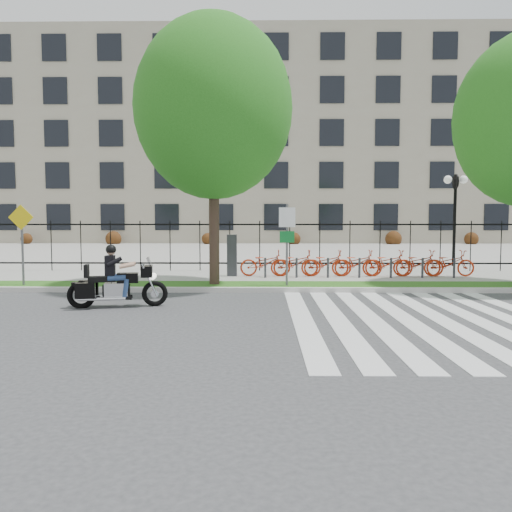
{
  "coord_description": "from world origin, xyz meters",
  "views": [
    {
      "loc": [
        1.35,
        -10.72,
        2.13
      ],
      "look_at": [
        1.14,
        3.0,
        1.17
      ],
      "focal_mm": 35.0,
      "sensor_mm": 36.0,
      "label": 1
    }
  ],
  "objects": [
    {
      "name": "street_tree_1",
      "position": [
        -0.2,
        4.95,
        5.61
      ],
      "size": [
        4.89,
        4.89,
        8.29
      ],
      "color": "#34241C",
      "rests_on": "grass_verge"
    },
    {
      "name": "grass_verge",
      "position": [
        0.0,
        4.95,
        0.07
      ],
      "size": [
        60.0,
        1.5,
        0.15
      ],
      "primitive_type": "cube",
      "color": "#255515",
      "rests_on": "ground"
    },
    {
      "name": "lamp_post_right",
      "position": [
        10.0,
        12.0,
        3.21
      ],
      "size": [
        1.06,
        0.7,
        4.25
      ],
      "color": "black",
      "rests_on": "ground"
    },
    {
      "name": "plaza",
      "position": [
        0.0,
        25.0,
        0.05
      ],
      "size": [
        80.0,
        34.0,
        0.1
      ],
      "primitive_type": "cube",
      "color": "gray",
      "rests_on": "ground"
    },
    {
      "name": "crosswalk_stripes",
      "position": [
        4.83,
        0.0,
        0.01
      ],
      "size": [
        5.7,
        8.0,
        0.01
      ],
      "primitive_type": null,
      "color": "silver",
      "rests_on": "ground"
    },
    {
      "name": "sign_pole_warning",
      "position": [
        -6.13,
        4.58,
        1.74
      ],
      "size": [
        0.78,
        0.09,
        2.49
      ],
      "color": "#59595B",
      "rests_on": "grass_verge"
    },
    {
      "name": "sidewalk",
      "position": [
        0.0,
        7.45,
        0.07
      ],
      "size": [
        60.0,
        3.5,
        0.15
      ],
      "primitive_type": "cube",
      "color": "gray",
      "rests_on": "ground"
    },
    {
      "name": "iron_fence",
      "position": [
        0.0,
        9.2,
        1.15
      ],
      "size": [
        30.0,
        0.06,
        2.0
      ],
      "primitive_type": null,
      "color": "black",
      "rests_on": "sidewalk"
    },
    {
      "name": "bike_share_station",
      "position": [
        4.64,
        7.2,
        0.63
      ],
      "size": [
        8.88,
        0.86,
        1.5
      ],
      "color": "#2D2D33",
      "rests_on": "sidewalk"
    },
    {
      "name": "office_building",
      "position": [
        0.0,
        44.92,
        9.97
      ],
      "size": [
        60.0,
        21.9,
        20.15
      ],
      "color": "gray",
      "rests_on": "ground"
    },
    {
      "name": "sign_pole_regulatory",
      "position": [
        2.07,
        4.58,
        1.74
      ],
      "size": [
        0.5,
        0.09,
        2.5
      ],
      "color": "#59595B",
      "rests_on": "grass_verge"
    },
    {
      "name": "motorcycle_rider",
      "position": [
        -2.27,
        1.48,
        0.62
      ],
      "size": [
        2.41,
        0.94,
        1.88
      ],
      "color": "black",
      "rests_on": "ground"
    },
    {
      "name": "curb",
      "position": [
        0.0,
        4.1,
        0.07
      ],
      "size": [
        60.0,
        0.2,
        0.15
      ],
      "primitive_type": "cube",
      "color": "beige",
      "rests_on": "ground"
    },
    {
      "name": "ground",
      "position": [
        0.0,
        0.0,
        0.0
      ],
      "size": [
        120.0,
        120.0,
        0.0
      ],
      "primitive_type": "plane",
      "color": "#333335",
      "rests_on": "ground"
    }
  ]
}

